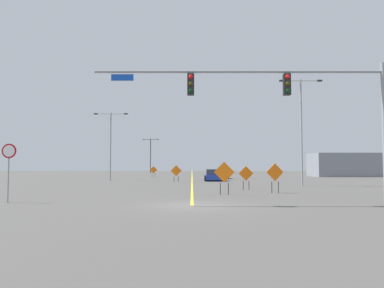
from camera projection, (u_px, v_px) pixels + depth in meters
ground at (192, 205)px, 17.60m from camera, size 183.40×183.40×0.00m
road_centre_stripe at (191, 175)px, 68.47m from camera, size 0.16×101.89×0.01m
traffic_signal_assembly at (284, 96)px, 17.89m from camera, size 14.31×0.44×7.00m
stop_sign at (8, 161)px, 18.92m from camera, size 0.76×0.07×3.06m
street_lamp_near_right at (301, 123)px, 33.81m from camera, size 3.99×0.24×9.94m
street_lamp_mid_right at (150, 153)px, 84.33m from camera, size 3.69×0.24×7.93m
street_lamp_far_left at (110, 140)px, 44.81m from camera, size 4.16×0.24×8.37m
construction_sign_median_near at (245, 175)px, 28.49m from camera, size 1.15×0.09×1.85m
construction_sign_right_lane at (153, 170)px, 54.30m from camera, size 1.11×0.20×1.73m
construction_sign_right_shoulder at (224, 174)px, 23.92m from camera, size 1.36×0.25×2.16m
construction_sign_left_shoulder at (274, 174)px, 25.34m from camera, size 1.24×0.29×2.07m
construction_sign_left_lane at (176, 171)px, 41.19m from camera, size 1.25×0.07×1.89m
car_blue_distant at (213, 175)px, 43.89m from camera, size 2.21×4.26×1.40m
car_green_near at (220, 174)px, 50.95m from camera, size 2.07×4.55×1.21m
roadside_building_east at (345, 165)px, 59.95m from camera, size 11.04×6.21×3.81m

